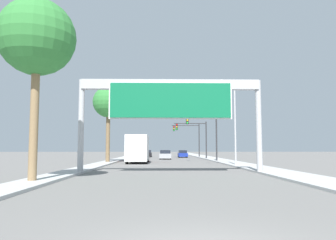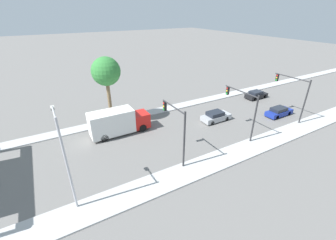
{
  "view_description": "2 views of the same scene",
  "coord_description": "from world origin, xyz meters",
  "px_view_note": "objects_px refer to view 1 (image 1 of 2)",
  "views": [
    {
      "loc": [
        -0.68,
        -5.65,
        1.83
      ],
      "look_at": [
        0.0,
        26.3,
        4.56
      ],
      "focal_mm": 35.0,
      "sensor_mm": 36.0,
      "label": 1
    },
    {
      "loc": [
        22.39,
        27.19,
        14.98
      ],
      "look_at": [
        -0.32,
        40.2,
        1.93
      ],
      "focal_mm": 24.0,
      "sensor_mm": 36.0,
      "label": 2
    }
  ],
  "objects_px": {
    "sign_gantry": "(170,99)",
    "car_far_right": "(183,154)",
    "palm_tree_foreground": "(37,39)",
    "car_far_center": "(147,154)",
    "palm_tree_background": "(108,103)",
    "car_far_left": "(165,155)",
    "traffic_light_mid_block": "(196,133)",
    "traffic_light_far_intersection": "(190,134)",
    "truck_box_primary": "(138,149)",
    "street_lamp_right": "(231,116)",
    "traffic_light_near_intersection": "(206,129)"
  },
  "relations": [
    {
      "from": "palm_tree_foreground",
      "to": "car_far_center",
      "type": "bearing_deg",
      "value": 85.49
    },
    {
      "from": "car_far_right",
      "to": "palm_tree_foreground",
      "type": "bearing_deg",
      "value": -103.26
    },
    {
      "from": "truck_box_primary",
      "to": "traffic_light_near_intersection",
      "type": "height_order",
      "value": "traffic_light_near_intersection"
    },
    {
      "from": "car_far_right",
      "to": "traffic_light_far_intersection",
      "type": "relative_size",
      "value": 0.7
    },
    {
      "from": "car_far_center",
      "to": "truck_box_primary",
      "type": "distance_m",
      "value": 26.43
    },
    {
      "from": "sign_gantry",
      "to": "traffic_light_near_intersection",
      "type": "relative_size",
      "value": 2.08
    },
    {
      "from": "traffic_light_far_intersection",
      "to": "palm_tree_foreground",
      "type": "distance_m",
      "value": 48.08
    },
    {
      "from": "traffic_light_far_intersection",
      "to": "car_far_right",
      "type": "bearing_deg",
      "value": -172.73
    },
    {
      "from": "street_lamp_right",
      "to": "car_far_center",
      "type": "bearing_deg",
      "value": 106.6
    },
    {
      "from": "car_far_right",
      "to": "truck_box_primary",
      "type": "xyz_separation_m",
      "value": [
        -7.0,
        -23.39,
        1.04
      ]
    },
    {
      "from": "car_far_center",
      "to": "palm_tree_background",
      "type": "distance_m",
      "value": 27.25
    },
    {
      "from": "car_far_left",
      "to": "car_far_right",
      "type": "height_order",
      "value": "car_far_left"
    },
    {
      "from": "traffic_light_far_intersection",
      "to": "palm_tree_background",
      "type": "distance_m",
      "value": 26.5
    },
    {
      "from": "traffic_light_near_intersection",
      "to": "traffic_light_far_intersection",
      "type": "distance_m",
      "value": 20.0
    },
    {
      "from": "car_far_center",
      "to": "car_far_left",
      "type": "distance_m",
      "value": 13.14
    },
    {
      "from": "palm_tree_foreground",
      "to": "palm_tree_background",
      "type": "xyz_separation_m",
      "value": [
        0.17,
        23.02,
        -0.29
      ]
    },
    {
      "from": "traffic_light_far_intersection",
      "to": "palm_tree_background",
      "type": "relative_size",
      "value": 0.69
    },
    {
      "from": "truck_box_primary",
      "to": "palm_tree_background",
      "type": "bearing_deg",
      "value": 175.89
    },
    {
      "from": "car_far_right",
      "to": "palm_tree_foreground",
      "type": "distance_m",
      "value": 47.93
    },
    {
      "from": "car_far_left",
      "to": "car_far_right",
      "type": "distance_m",
      "value": 10.27
    },
    {
      "from": "car_far_left",
      "to": "traffic_light_far_intersection",
      "type": "height_order",
      "value": "traffic_light_far_intersection"
    },
    {
      "from": "car_far_left",
      "to": "truck_box_primary",
      "type": "xyz_separation_m",
      "value": [
        -3.5,
        -13.74,
        1.0
      ]
    },
    {
      "from": "car_far_center",
      "to": "street_lamp_right",
      "type": "height_order",
      "value": "street_lamp_right"
    },
    {
      "from": "traffic_light_near_intersection",
      "to": "palm_tree_background",
      "type": "relative_size",
      "value": 0.68
    },
    {
      "from": "car_far_center",
      "to": "truck_box_primary",
      "type": "relative_size",
      "value": 0.54
    },
    {
      "from": "traffic_light_near_intersection",
      "to": "street_lamp_right",
      "type": "bearing_deg",
      "value": -84.27
    },
    {
      "from": "traffic_light_mid_block",
      "to": "street_lamp_right",
      "type": "distance_m",
      "value": 20.72
    },
    {
      "from": "traffic_light_near_intersection",
      "to": "palm_tree_background",
      "type": "height_order",
      "value": "palm_tree_background"
    },
    {
      "from": "sign_gantry",
      "to": "car_far_left",
      "type": "distance_m",
      "value": 30.65
    },
    {
      "from": "traffic_light_far_intersection",
      "to": "car_far_center",
      "type": "bearing_deg",
      "value": 161.71
    },
    {
      "from": "sign_gantry",
      "to": "palm_tree_background",
      "type": "distance_m",
      "value": 18.4
    },
    {
      "from": "sign_gantry",
      "to": "traffic_light_far_intersection",
      "type": "height_order",
      "value": "sign_gantry"
    },
    {
      "from": "car_far_center",
      "to": "traffic_light_far_intersection",
      "type": "height_order",
      "value": "traffic_light_far_intersection"
    },
    {
      "from": "truck_box_primary",
      "to": "sign_gantry",
      "type": "bearing_deg",
      "value": -78.06
    },
    {
      "from": "traffic_light_mid_block",
      "to": "palm_tree_background",
      "type": "height_order",
      "value": "palm_tree_background"
    },
    {
      "from": "car_far_right",
      "to": "traffic_light_mid_block",
      "type": "bearing_deg",
      "value": -81.26
    },
    {
      "from": "sign_gantry",
      "to": "car_far_right",
      "type": "distance_m",
      "value": 40.37
    },
    {
      "from": "sign_gantry",
      "to": "car_far_right",
      "type": "xyz_separation_m",
      "value": [
        3.5,
        39.94,
        -4.75
      ]
    },
    {
      "from": "traffic_light_far_intersection",
      "to": "truck_box_primary",
      "type": "bearing_deg",
      "value": -109.88
    },
    {
      "from": "car_far_left",
      "to": "traffic_light_mid_block",
      "type": "bearing_deg",
      "value": -1.74
    },
    {
      "from": "truck_box_primary",
      "to": "traffic_light_mid_block",
      "type": "height_order",
      "value": "traffic_light_mid_block"
    },
    {
      "from": "car_far_left",
      "to": "truck_box_primary",
      "type": "distance_m",
      "value": 14.21
    },
    {
      "from": "traffic_light_mid_block",
      "to": "traffic_light_near_intersection",
      "type": "bearing_deg",
      "value": -87.71
    },
    {
      "from": "sign_gantry",
      "to": "street_lamp_right",
      "type": "distance_m",
      "value": 11.49
    },
    {
      "from": "sign_gantry",
      "to": "street_lamp_right",
      "type": "height_order",
      "value": "street_lamp_right"
    },
    {
      "from": "car_far_left",
      "to": "palm_tree_background",
      "type": "distance_m",
      "value": 16.69
    },
    {
      "from": "car_far_center",
      "to": "truck_box_primary",
      "type": "xyz_separation_m",
      "value": [
        -0.0,
        -26.41,
        1.03
      ]
    },
    {
      "from": "traffic_light_far_intersection",
      "to": "palm_tree_foreground",
      "type": "bearing_deg",
      "value": -104.99
    },
    {
      "from": "truck_box_primary",
      "to": "traffic_light_mid_block",
      "type": "distance_m",
      "value": 16.23
    },
    {
      "from": "car_far_right",
      "to": "truck_box_primary",
      "type": "height_order",
      "value": "truck_box_primary"
    }
  ]
}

